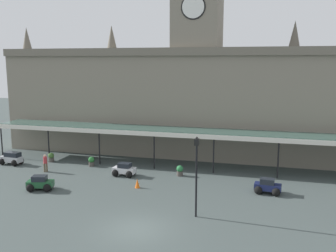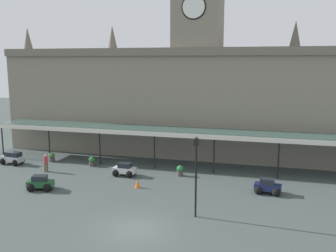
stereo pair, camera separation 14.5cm
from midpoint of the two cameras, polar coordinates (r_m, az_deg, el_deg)
name	(u,v)px [view 2 (the right image)]	position (r m, az deg, el deg)	size (l,w,h in m)	color
ground_plane	(135,229)	(24.34, -4.75, -15.24)	(140.00, 140.00, 0.00)	#404A49
station_building	(197,97)	(41.18, 4.52, 4.36)	(43.40, 5.85, 18.90)	gray
entrance_canopy	(187,131)	(36.58, 2.94, -0.82)	(40.31, 3.26, 3.70)	#38564C
car_navy_sedan	(268,187)	(31.06, 14.92, -8.91)	(2.12, 1.64, 1.19)	#19214C
car_green_sedan	(40,184)	(32.52, -18.54, -8.24)	(2.21, 1.85, 1.19)	#1E512D
car_silver_estate	(12,159)	(41.31, -22.30, -4.57)	(2.32, 1.68, 1.27)	#B2B5BA
car_white_sedan	(124,170)	(34.70, -6.45, -6.65)	(2.09, 1.58, 1.19)	silver
pedestrian_beside_cars	(46,162)	(37.41, -17.82, -5.21)	(0.34, 0.35, 1.67)	brown
victorian_lamppost	(196,168)	(24.95, 4.41, -6.37)	(0.30, 0.30, 5.46)	black
traffic_cone	(137,183)	(31.47, -4.50, -8.60)	(0.40, 0.40, 0.75)	orange
planter_by_canopy	(180,171)	(34.49, 1.94, -6.72)	(0.60, 0.60, 0.96)	#47423D
planter_forecourt_centre	(92,161)	(38.30, -11.29, -5.23)	(0.60, 0.60, 0.96)	#47423D
planter_near_kerb	(52,157)	(40.99, -17.00, -4.48)	(0.60, 0.60, 0.96)	#47423D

